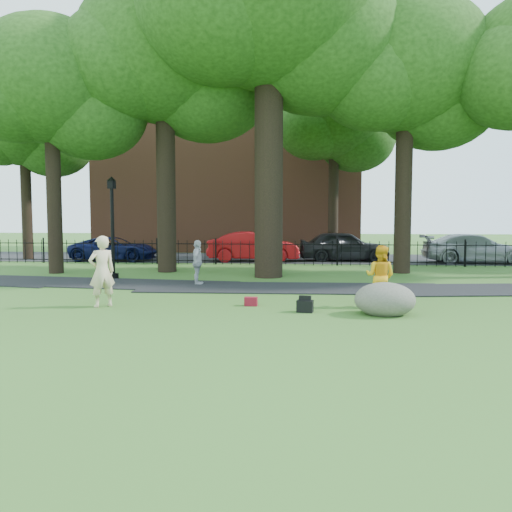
# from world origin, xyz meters

# --- Properties ---
(ground) EXTENTS (120.00, 120.00, 0.00)m
(ground) POSITION_xyz_m (0.00, 0.00, 0.00)
(ground) COLOR #3A6021
(ground) RESTS_ON ground
(footpath) EXTENTS (36.07, 3.85, 0.03)m
(footpath) POSITION_xyz_m (1.00, 3.90, 0.00)
(footpath) COLOR black
(footpath) RESTS_ON ground
(street) EXTENTS (80.00, 7.00, 0.02)m
(street) POSITION_xyz_m (0.00, 16.00, 0.00)
(street) COLOR black
(street) RESTS_ON ground
(iron_fence) EXTENTS (44.00, 0.04, 1.20)m
(iron_fence) POSITION_xyz_m (0.00, 12.00, 0.60)
(iron_fence) COLOR black
(iron_fence) RESTS_ON ground
(brick_building) EXTENTS (18.00, 8.00, 12.00)m
(brick_building) POSITION_xyz_m (-4.00, 24.00, 6.00)
(brick_building) COLOR brown
(brick_building) RESTS_ON ground
(big_tree) EXTENTS (10.08, 8.61, 14.37)m
(big_tree) POSITION_xyz_m (0.13, 7.09, 10.14)
(big_tree) COLOR black
(big_tree) RESTS_ON ground
(tree_row) EXTENTS (26.82, 7.96, 12.42)m
(tree_row) POSITION_xyz_m (0.52, 8.40, 8.15)
(tree_row) COLOR black
(tree_row) RESTS_ON ground
(woman) EXTENTS (0.81, 0.78, 1.87)m
(woman) POSITION_xyz_m (-3.86, 0.02, 0.93)
(woman) COLOR beige
(woman) RESTS_ON ground
(man) EXTENTS (0.98, 0.90, 1.61)m
(man) POSITION_xyz_m (3.38, 0.75, 0.81)
(man) COLOR orange
(man) RESTS_ON ground
(pedestrian) EXTENTS (0.44, 0.94, 1.56)m
(pedestrian) POSITION_xyz_m (-2.29, 4.46, 0.78)
(pedestrian) COLOR #ADACB1
(pedestrian) RESTS_ON ground
(boulder) EXTENTS (1.70, 1.45, 0.85)m
(boulder) POSITION_xyz_m (3.34, -0.36, 0.42)
(boulder) COLOR gray
(boulder) RESTS_ON ground
(lamppost) EXTENTS (0.38, 0.38, 3.88)m
(lamppost) POSITION_xyz_m (-5.84, 5.80, 1.90)
(lamppost) COLOR black
(lamppost) RESTS_ON ground
(backpack) EXTENTS (0.43, 0.31, 0.30)m
(backpack) POSITION_xyz_m (1.43, -0.21, 0.15)
(backpack) COLOR black
(backpack) RESTS_ON ground
(red_bag) EXTENTS (0.34, 0.22, 0.23)m
(red_bag) POSITION_xyz_m (0.00, 0.55, 0.11)
(red_bag) COLOR maroon
(red_bag) RESTS_ON ground
(red_sedan) EXTENTS (4.94, 2.08, 1.59)m
(red_sedan) POSITION_xyz_m (-1.30, 13.76, 0.79)
(red_sedan) COLOR #A10C10
(red_sedan) RESTS_ON ground
(navy_van) EXTENTS (4.66, 2.22, 1.28)m
(navy_van) POSITION_xyz_m (-8.83, 13.54, 0.64)
(navy_van) COLOR #0C123F
(navy_van) RESTS_ON ground
(grey_car) EXTENTS (4.92, 2.30, 1.63)m
(grey_car) POSITION_xyz_m (3.51, 14.50, 0.81)
(grey_car) COLOR black
(grey_car) RESTS_ON ground
(silver_car) EXTENTS (5.17, 2.12, 1.50)m
(silver_car) POSITION_xyz_m (10.05, 13.90, 0.75)
(silver_car) COLOR #96989F
(silver_car) RESTS_ON ground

